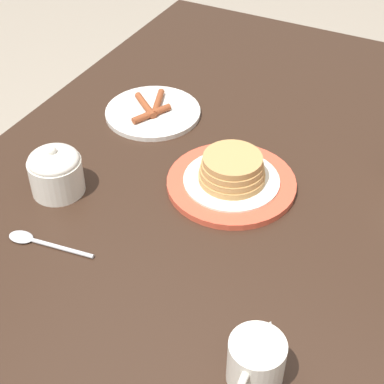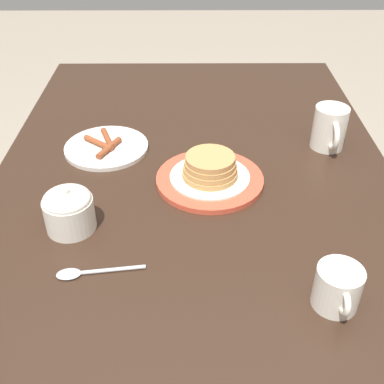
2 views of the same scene
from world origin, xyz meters
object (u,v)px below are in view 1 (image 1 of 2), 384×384
at_px(spoon, 36,241).
at_px(pancake_plate, 232,177).
at_px(side_plate_bacon, 153,112).
at_px(sugar_bowl, 56,171).
at_px(creamer_pitcher, 256,360).

bearing_deg(spoon, pancake_plate, 140.95).
relative_size(pancake_plate, side_plate_bacon, 1.16).
bearing_deg(pancake_plate, side_plate_bacon, -119.72).
xyz_separation_m(side_plate_bacon, sugar_bowl, (0.29, -0.03, 0.04)).
distance_m(pancake_plate, side_plate_bacon, 0.28).
distance_m(side_plate_bacon, sugar_bowl, 0.29).
xyz_separation_m(creamer_pitcher, spoon, (-0.07, -0.40, -0.03)).
distance_m(side_plate_bacon, spoon, 0.41).
bearing_deg(creamer_pitcher, side_plate_bacon, -138.14).
bearing_deg(creamer_pitcher, spoon, -99.12).
relative_size(side_plate_bacon, sugar_bowl, 2.10).
height_order(pancake_plate, side_plate_bacon, pancake_plate).
bearing_deg(side_plate_bacon, spoon, 2.81).
distance_m(creamer_pitcher, spoon, 0.41).
xyz_separation_m(sugar_bowl, spoon, (0.12, 0.05, -0.04)).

